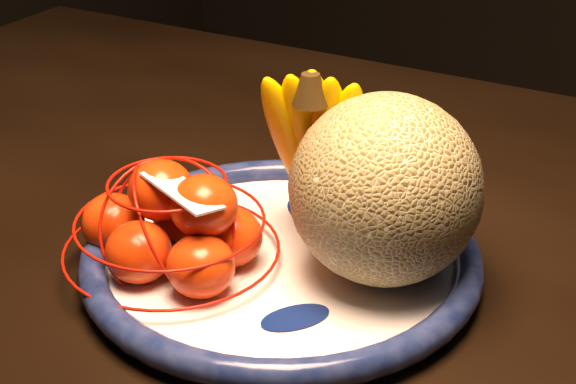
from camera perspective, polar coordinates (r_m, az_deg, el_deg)
The scene contains 6 objects.
dining_table at distance 0.80m, azimuth 5.12°, elevation -8.92°, with size 1.57×1.01×0.75m.
fruit_bowl at distance 0.72m, azimuth -0.44°, elevation -4.29°, with size 0.33×0.33×0.03m.
cantaloupe at distance 0.67m, azimuth 6.31°, elevation 0.16°, with size 0.15×0.15×0.15m, color olive.
banana_bunch at distance 0.73m, azimuth 1.83°, elevation 3.37°, with size 0.10×0.11×0.16m.
mandarin_bag at distance 0.71m, azimuth -7.37°, elevation -2.25°, with size 0.22×0.22×0.11m.
price_tag at distance 0.67m, azimuth -6.88°, elevation 0.09°, with size 0.07×0.03×0.00m, color white.
Camera 1 is at (0.30, -0.61, 1.15)m, focal length 55.00 mm.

